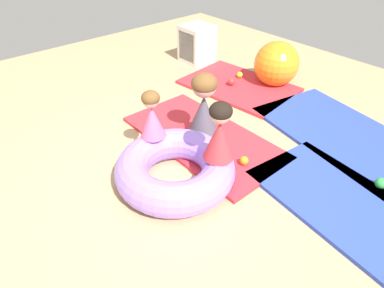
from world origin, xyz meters
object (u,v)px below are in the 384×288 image
object	(u,v)px
child_in_red	(220,132)
storage_cube	(196,44)
play_ball_green	(381,183)
play_ball_red	(231,82)
play_ball_orange	(244,161)
exercise_ball_large	(276,64)
adult_seated	(204,108)
inflatable_cushion	(175,169)
child_in_pink	(152,115)
play_ball_yellow	(240,75)

from	to	relation	value
child_in_red	storage_cube	size ratio (longest dim) A/B	0.94
storage_cube	play_ball_green	bearing A→B (deg)	-12.63
play_ball_red	play_ball_orange	bearing A→B (deg)	-42.23
play_ball_red	play_ball_green	bearing A→B (deg)	-12.03
play_ball_green	exercise_ball_large	distance (m)	2.20
adult_seated	play_ball_orange	size ratio (longest dim) A/B	8.27
adult_seated	play_ball_red	bearing A→B (deg)	29.90
inflatable_cushion	adult_seated	xyz separation A→B (m)	(-0.33, 0.65, 0.24)
child_in_red	play_ball_green	distance (m)	1.51
adult_seated	exercise_ball_large	size ratio (longest dim) A/B	1.20
play_ball_green	play_ball_red	bearing A→B (deg)	167.97
child_in_pink	play_ball_orange	world-z (taller)	child_in_pink
child_in_pink	play_ball_green	xyz separation A→B (m)	(1.65, 1.24, -0.43)
play_ball_yellow	storage_cube	xyz separation A→B (m)	(-0.94, -0.01, 0.20)
inflatable_cushion	play_ball_yellow	bearing A→B (deg)	117.95
child_in_pink	play_ball_green	distance (m)	2.11
play_ball_green	play_ball_red	size ratio (longest dim) A/B	1.00
play_ball_yellow	storage_cube	distance (m)	0.96
play_ball_yellow	exercise_ball_large	xyz separation A→B (m)	(0.41, 0.26, 0.22)
child_in_pink	play_ball_yellow	world-z (taller)	child_in_pink
play_ball_red	storage_cube	distance (m)	1.07
adult_seated	play_ball_green	xyz separation A→B (m)	(1.61, 0.64, -0.30)
child_in_red	adult_seated	size ratio (longest dim) A/B	0.73
child_in_red	play_ball_green	size ratio (longest dim) A/B	5.31
child_in_red	play_ball_orange	bearing A→B (deg)	87.62
inflatable_cushion	exercise_ball_large	xyz separation A→B (m)	(-0.67, 2.30, 0.15)
play_ball_red	storage_cube	xyz separation A→B (m)	(-1.03, 0.25, 0.19)
child_in_pink	storage_cube	distance (m)	2.58
exercise_ball_large	storage_cube	size ratio (longest dim) A/B	1.08
play_ball_yellow	storage_cube	size ratio (longest dim) A/B	0.15
child_in_pink	play_ball_red	xyz separation A→B (m)	(-0.62, 1.73, -0.43)
play_ball_red	exercise_ball_large	world-z (taller)	exercise_ball_large
play_ball_orange	storage_cube	distance (m)	2.69
child_in_red	play_ball_green	bearing A→B (deg)	45.62
inflatable_cushion	child_in_pink	distance (m)	0.53
child_in_pink	adult_seated	world-z (taller)	same
exercise_ball_large	storage_cube	bearing A→B (deg)	-168.60
play_ball_red	storage_cube	bearing A→B (deg)	166.04
child_in_red	play_ball_orange	size ratio (longest dim) A/B	6.05
play_ball_red	adult_seated	bearing A→B (deg)	-59.63
storage_cube	play_ball_red	bearing A→B (deg)	-13.96
play_ball_green	child_in_red	bearing A→B (deg)	-135.48
play_ball_green	play_ball_orange	size ratio (longest dim) A/B	1.14
inflatable_cushion	child_in_red	distance (m)	0.56
play_ball_green	play_ball_red	world-z (taller)	same
play_ball_orange	storage_cube	world-z (taller)	storage_cube
child_in_pink	play_ball_yellow	xyz separation A→B (m)	(-0.70, 1.99, -0.44)
play_ball_orange	play_ball_yellow	bearing A→B (deg)	133.74
inflatable_cushion	play_ball_green	bearing A→B (deg)	45.22
play_ball_orange	child_in_pink	bearing A→B (deg)	-138.49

